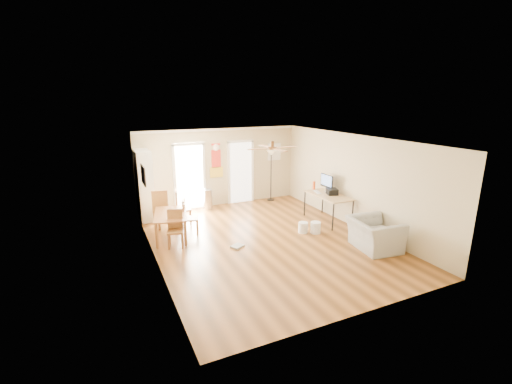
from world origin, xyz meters
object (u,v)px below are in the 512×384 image
dining_chair_far (161,207)px  wastebasket_a (303,227)px  dining_chair_right_a (184,207)px  trash_can (208,199)px  torchiere_lamp (271,176)px  dining_table (171,225)px  dining_chair_right_b (191,217)px  wastebasket_b (316,228)px  computer_desk (327,208)px  bookshelf (145,185)px  armchair (374,234)px  dining_chair_near (175,229)px  printer (332,192)px

dining_chair_far → wastebasket_a: size_ratio=3.62×
dining_chair_right_a → trash_can: size_ratio=1.51×
torchiere_lamp → wastebasket_a: 3.30m
dining_table → dining_chair_far: (-0.06, 1.07, 0.20)m
dining_table → dining_chair_right_a: (0.55, 0.91, 0.17)m
dining_chair_right_b → trash_can: 2.12m
wastebasket_b → wastebasket_a: bearing=150.5°
computer_desk → dining_chair_far: bearing=159.2°
bookshelf → armchair: bookshelf is taller
bookshelf → dining_chair_near: bearing=-85.3°
dining_chair_near → armchair: bearing=-9.5°
dining_chair_near → wastebasket_b: size_ratio=2.93×
wastebasket_b → dining_chair_near: bearing=169.1°
dining_chair_near → armchair: dining_chair_near is taller
dining_chair_far → dining_table: bearing=106.3°
dining_table → torchiere_lamp: (3.95, 1.99, 0.57)m
dining_table → dining_chair_right_b: size_ratio=1.43×
bookshelf → dining_chair_right_b: size_ratio=2.24×
torchiere_lamp → printer: size_ratio=5.39×
wastebasket_a → wastebasket_b: wastebasket_b is taller
trash_can → armchair: size_ratio=0.58×
bookshelf → armchair: (4.67, -4.60, -0.67)m
dining_table → trash_can: dining_table is taller
computer_desk → armchair: size_ratio=1.31×
dining_chair_right_b → trash_can: dining_chair_right_b is taller
dining_table → dining_chair_far: bearing=93.4°
torchiere_lamp → wastebasket_a: size_ratio=6.13×
wastebasket_a → bookshelf: bearing=141.0°
wastebasket_b → torchiere_lamp: bearing=84.1°
dining_chair_right_a → dining_chair_near: bearing=169.8°
wastebasket_b → armchair: 1.62m
dining_chair_near → trash_can: size_ratio=1.37×
trash_can → wastebasket_a: size_ratio=2.26×
dining_chair_right_b → computer_desk: 4.00m
dining_chair_right_b → dining_chair_near: (-0.58, -0.73, -0.01)m
dining_table → armchair: armchair is taller
dining_table → armchair: 5.12m
trash_can → bookshelf: bearing=-176.2°
computer_desk → printer: (0.13, -0.01, 0.49)m
wastebasket_a → dining_table: bearing=160.7°
dining_chair_far → armchair: size_ratio=0.93×
bookshelf → dining_chair_right_a: bookshelf is taller
computer_desk → printer: printer is taller
dining_chair_right_b → trash_can: (1.04, 1.85, -0.13)m
dining_chair_near → dining_chair_right_a: bearing=86.2°
torchiere_lamp → wastebasket_a: torchiere_lamp is taller
bookshelf → printer: bookshelf is taller
dining_chair_near → printer: size_ratio=2.72×
torchiere_lamp → dining_chair_far: bearing=-167.0°
dining_chair_right_a → dining_chair_near: dining_chair_right_a is taller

